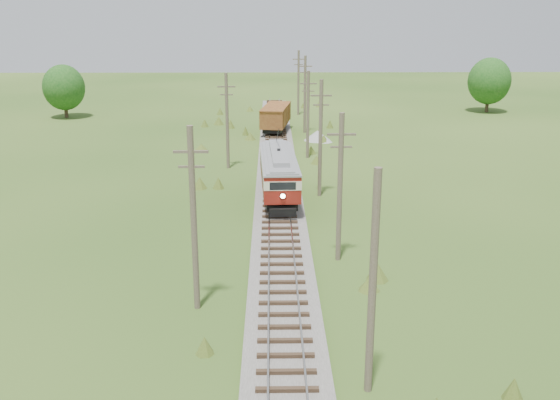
{
  "coord_description": "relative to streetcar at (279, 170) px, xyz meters",
  "views": [
    {
      "loc": [
        -0.57,
        -15.63,
        13.99
      ],
      "look_at": [
        0.0,
        22.88,
        2.16
      ],
      "focal_mm": 40.0,
      "sensor_mm": 36.0,
      "label": 1
    }
  ],
  "objects": [
    {
      "name": "utility_pole_r_4",
      "position": [
        3.0,
        14.26,
        1.91
      ],
      "size": [
        1.6,
        0.3,
        8.4
      ],
      "color": "brown",
      "rests_on": "ground"
    },
    {
      "name": "utility_pole_l_b",
      "position": [
        -4.5,
        10.26,
        2.01
      ],
      "size": [
        1.6,
        0.3,
        8.6
      ],
      "color": "brown",
      "rests_on": "ground"
    },
    {
      "name": "streetcar",
      "position": [
        0.0,
        0.0,
        0.0
      ],
      "size": [
        3.0,
        11.18,
        5.07
      ],
      "rotation": [
        0.0,
        0.0,
        0.04
      ],
      "color": "black",
      "rests_on": "ground"
    },
    {
      "name": "tree_mid_b",
      "position": [
        30.0,
        42.26,
        1.91
      ],
      "size": [
        5.88,
        5.88,
        7.57
      ],
      "color": "#38281C",
      "rests_on": "ground"
    },
    {
      "name": "tree_mid_a",
      "position": [
        -28.0,
        38.26,
        1.6
      ],
      "size": [
        5.46,
        5.46,
        7.03
      ],
      "color": "#38281C",
      "rests_on": "ground"
    },
    {
      "name": "utility_pole_r_2",
      "position": [
        3.3,
        -11.74,
        2.01
      ],
      "size": [
        1.6,
        0.3,
        8.6
      ],
      "color": "brown",
      "rests_on": "ground"
    },
    {
      "name": "utility_pole_r_6",
      "position": [
        3.2,
        40.26,
        2.06
      ],
      "size": [
        1.6,
        0.3,
        8.7
      ],
      "color": "brown",
      "rests_on": "ground"
    },
    {
      "name": "railbed_main",
      "position": [
        -0.0,
        4.26,
        -2.22
      ],
      "size": [
        3.6,
        96.0,
        0.57
      ],
      "color": "#605B54",
      "rests_on": "ground"
    },
    {
      "name": "utility_pole_r_1",
      "position": [
        3.1,
        -24.74,
        1.98
      ],
      "size": [
        0.3,
        0.3,
        8.8
      ],
      "color": "brown",
      "rests_on": "ground"
    },
    {
      "name": "utility_pole_l_a",
      "position": [
        -4.2,
        -17.74,
        2.21
      ],
      "size": [
        1.6,
        0.3,
        9.0
      ],
      "color": "brown",
      "rests_on": "ground"
    },
    {
      "name": "utility_pole_r_3",
      "position": [
        3.2,
        1.26,
        2.21
      ],
      "size": [
        1.6,
        0.3,
        9.0
      ],
      "color": "brown",
      "rests_on": "ground"
    },
    {
      "name": "gravel_pile",
      "position": [
        4.7,
        22.5,
        -1.89
      ],
      "size": [
        3.07,
        3.26,
        1.12
      ],
      "color": "gray",
      "rests_on": "ground"
    },
    {
      "name": "gondola",
      "position": [
        -0.0,
        26.68,
        -0.4
      ],
      "size": [
        3.78,
        8.41,
        2.69
      ],
      "rotation": [
        0.0,
        0.0,
        -0.14
      ],
      "color": "black",
      "rests_on": "ground"
    },
    {
      "name": "utility_pole_r_5",
      "position": [
        3.4,
        27.26,
        2.16
      ],
      "size": [
        1.6,
        0.3,
        8.9
      ],
      "color": "brown",
      "rests_on": "ground"
    }
  ]
}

